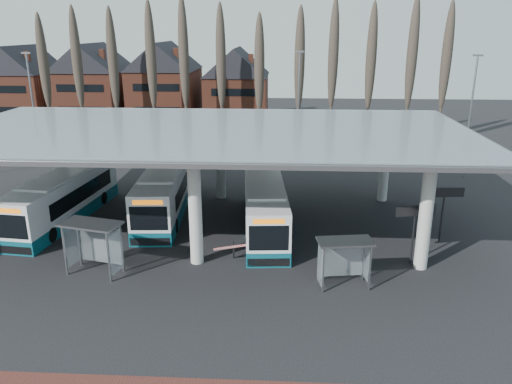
# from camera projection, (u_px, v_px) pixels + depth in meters

# --- Properties ---
(ground) EXTENTS (140.00, 140.00, 0.00)m
(ground) POSITION_uv_depth(u_px,v_px,m) (189.00, 284.00, 24.91)
(ground) COLOR black
(ground) RESTS_ON ground
(station_canopy) EXTENTS (32.00, 16.00, 6.34)m
(station_canopy) POSITION_uv_depth(u_px,v_px,m) (209.00, 139.00, 30.71)
(station_canopy) COLOR silver
(station_canopy) RESTS_ON ground
(poplar_row) EXTENTS (45.10, 1.10, 14.50)m
(poplar_row) POSITION_uv_depth(u_px,v_px,m) (241.00, 61.00, 53.45)
(poplar_row) COLOR #473D33
(poplar_row) RESTS_ON ground
(townhouse_row) EXTENTS (36.80, 10.30, 12.25)m
(townhouse_row) POSITION_uv_depth(u_px,v_px,m) (129.00, 78.00, 65.59)
(townhouse_row) COLOR brown
(townhouse_row) RESTS_ON ground
(lamp_post_a) EXTENTS (0.80, 0.16, 10.17)m
(lamp_post_a) POSITION_uv_depth(u_px,v_px,m) (33.00, 108.00, 45.03)
(lamp_post_a) COLOR slate
(lamp_post_a) RESTS_ON ground
(lamp_post_b) EXTENTS (0.80, 0.16, 10.17)m
(lamp_post_b) POSITION_uv_depth(u_px,v_px,m) (298.00, 103.00, 47.58)
(lamp_post_b) COLOR slate
(lamp_post_b) RESTS_ON ground
(lamp_post_c) EXTENTS (0.80, 0.16, 10.17)m
(lamp_post_c) POSITION_uv_depth(u_px,v_px,m) (470.00, 115.00, 41.17)
(lamp_post_c) COLOR slate
(lamp_post_c) RESTS_ON ground
(bus_0) EXTENTS (3.60, 11.52, 3.15)m
(bus_0) POSITION_uv_depth(u_px,v_px,m) (64.00, 198.00, 32.96)
(bus_0) COLOR white
(bus_0) RESTS_ON ground
(bus_1) EXTENTS (3.24, 11.81, 3.24)m
(bus_1) POSITION_uv_depth(u_px,v_px,m) (166.00, 191.00, 34.24)
(bus_1) COLOR white
(bus_1) RESTS_ON ground
(bus_2) EXTENTS (3.29, 11.41, 3.13)m
(bus_2) POSITION_uv_depth(u_px,v_px,m) (264.00, 206.00, 31.52)
(bus_2) COLOR white
(bus_2) RESTS_ON ground
(shelter_1) EXTENTS (3.29, 2.20, 2.80)m
(shelter_1) POSITION_uv_depth(u_px,v_px,m) (94.00, 236.00, 25.57)
(shelter_1) COLOR gray
(shelter_1) RESTS_ON ground
(shelter_2) EXTENTS (2.81, 1.69, 2.46)m
(shelter_2) POSITION_uv_depth(u_px,v_px,m) (344.00, 252.00, 24.28)
(shelter_2) COLOR gray
(shelter_2) RESTS_ON ground
(info_sign_0) EXTENTS (2.17, 0.63, 3.28)m
(info_sign_0) POSITION_uv_depth(u_px,v_px,m) (415.00, 215.00, 26.40)
(info_sign_0) COLOR black
(info_sign_0) RESTS_ON ground
(info_sign_1) EXTENTS (2.27, 0.37, 3.38)m
(info_sign_1) POSITION_uv_depth(u_px,v_px,m) (444.00, 197.00, 29.05)
(info_sign_1) COLOR black
(info_sign_1) RESTS_ON ground
(barrier) EXTENTS (2.01, 0.96, 1.06)m
(barrier) POSITION_uv_depth(u_px,v_px,m) (233.00, 248.00, 27.10)
(barrier) COLOR black
(barrier) RESTS_ON ground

